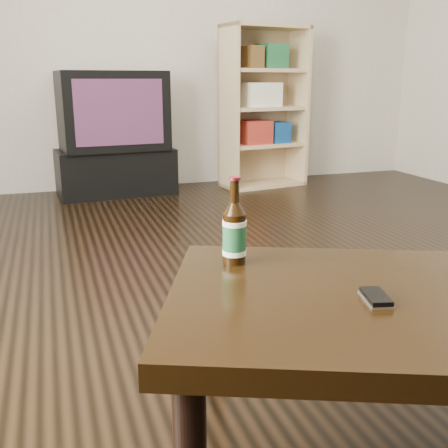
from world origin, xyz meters
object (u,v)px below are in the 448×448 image
object	(u,v)px
bookshelf	(262,105)
phone	(376,298)
tv_stand	(116,172)
tv	(113,111)
beer_bottle	(234,233)
coffee_table	(419,319)

from	to	relation	value
bookshelf	phone	size ratio (longest dim) A/B	12.70
tv_stand	bookshelf	bearing A→B (deg)	-6.39
tv_stand	phone	world-z (taller)	phone
tv	bookshelf	bearing A→B (deg)	-6.33
tv_stand	beer_bottle	bearing A→B (deg)	-95.97
tv	coffee_table	bearing A→B (deg)	-90.32
tv_stand	coffee_table	bearing A→B (deg)	-90.32
coffee_table	beer_bottle	distance (m)	0.51
tv	bookshelf	distance (m)	1.30
tv_stand	phone	size ratio (longest dim) A/B	8.67
beer_bottle	tv_stand	bearing A→B (deg)	89.00
tv_stand	bookshelf	size ratio (longest dim) A/B	0.68
beer_bottle	tv	bearing A→B (deg)	89.00
beer_bottle	phone	bearing A→B (deg)	-57.93
tv_stand	beer_bottle	xyz separation A→B (m)	(-0.05, -3.12, 0.34)
tv	phone	distance (m)	3.48
tv	phone	bearing A→B (deg)	-92.25
tv	coffee_table	size ratio (longest dim) A/B	0.64
bookshelf	phone	distance (m)	3.63
tv_stand	coffee_table	xyz separation A→B (m)	(0.28, -3.48, 0.20)
coffee_table	beer_bottle	xyz separation A→B (m)	(-0.34, 0.36, 0.14)
coffee_table	tv_stand	bearing A→B (deg)	94.65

